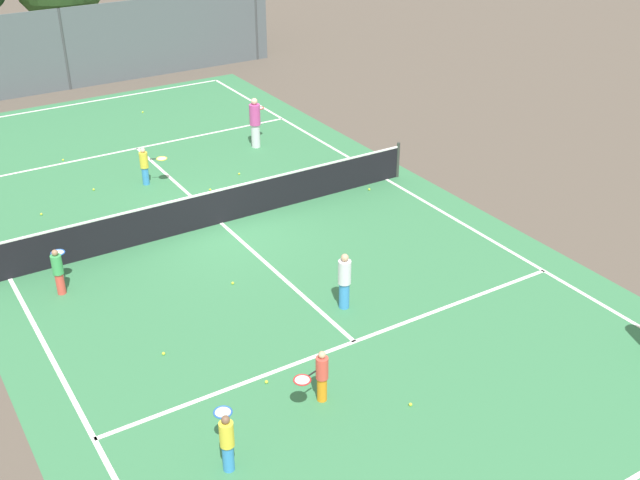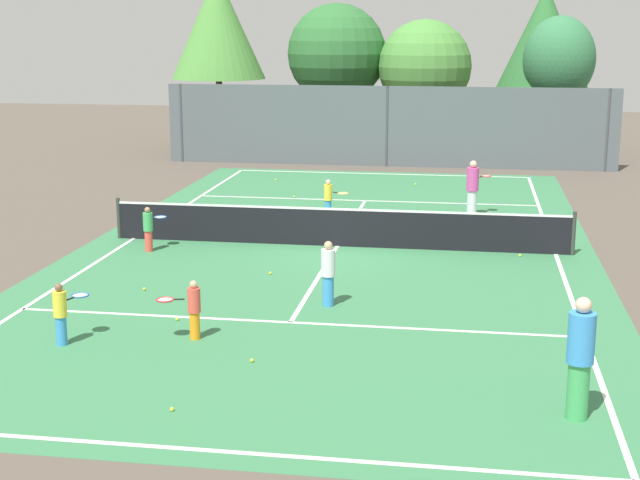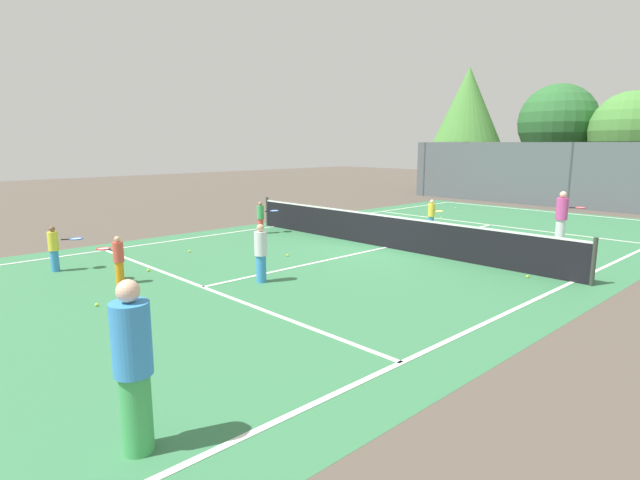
# 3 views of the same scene
# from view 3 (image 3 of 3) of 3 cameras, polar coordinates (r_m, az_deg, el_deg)

# --- Properties ---
(ground_plane) EXTENTS (80.00, 80.00, 0.00)m
(ground_plane) POSITION_cam_3_polar(r_m,az_deg,el_deg) (15.84, 7.36, -0.84)
(ground_plane) COLOR brown
(court_surface) EXTENTS (13.00, 25.00, 0.01)m
(court_surface) POSITION_cam_3_polar(r_m,az_deg,el_deg) (15.84, 7.36, -0.83)
(court_surface) COLOR #387A4C
(court_surface) RESTS_ON ground_plane
(tennis_net) EXTENTS (11.90, 0.10, 1.10)m
(tennis_net) POSITION_cam_3_polar(r_m,az_deg,el_deg) (15.74, 7.40, 0.98)
(tennis_net) COLOR #333833
(tennis_net) RESTS_ON ground_plane
(perimeter_fence) EXTENTS (18.00, 0.12, 3.20)m
(perimeter_fence) POSITION_cam_3_polar(r_m,az_deg,el_deg) (27.88, 26.05, 6.45)
(perimeter_fence) COLOR #515B60
(perimeter_fence) RESTS_ON ground_plane
(tree_0) EXTENTS (4.06, 4.06, 5.80)m
(tree_0) POSITION_cam_3_polar(r_m,az_deg,el_deg) (31.48, 31.26, 10.32)
(tree_0) COLOR brown
(tree_0) RESTS_ON ground_plane
(tree_2) EXTENTS (4.13, 4.13, 7.82)m
(tree_2) POSITION_cam_3_polar(r_m,az_deg,el_deg) (34.37, 16.12, 14.23)
(tree_2) COLOR brown
(tree_2) RESTS_ON ground_plane
(tree_3) EXTENTS (4.39, 4.39, 6.50)m
(tree_3) POSITION_cam_3_polar(r_m,az_deg,el_deg) (33.20, 24.91, 11.71)
(tree_3) COLOR brown
(tree_3) RESTS_ON ground_plane
(player_0) EXTENTS (0.81, 0.57, 1.15)m
(player_0) POSITION_cam_3_polar(r_m,az_deg,el_deg) (18.94, 12.32, 2.75)
(player_0) COLOR #388CD8
(player_0) RESTS_ON ground_plane
(player_1) EXTENTS (0.80, 0.84, 1.67)m
(player_1) POSITION_cam_3_polar(r_m,az_deg,el_deg) (17.86, 25.27, 2.33)
(player_1) COLOR silver
(player_1) RESTS_ON ground_plane
(player_2) EXTENTS (0.39, 0.39, 1.84)m
(player_2) POSITION_cam_3_polar(r_m,az_deg,el_deg) (5.63, -20.04, -13.02)
(player_2) COLOR #3FA559
(player_2) RESTS_ON ground_plane
(player_3) EXTENTS (0.82, 0.45, 1.10)m
(player_3) POSITION_cam_3_polar(r_m,az_deg,el_deg) (12.44, -21.57, -1.95)
(player_3) COLOR orange
(player_3) RESTS_ON ground_plane
(player_4) EXTENTS (0.29, 0.29, 1.35)m
(player_4) POSITION_cam_3_polar(r_m,az_deg,el_deg) (11.76, -6.59, -1.41)
(player_4) COLOR #388CD8
(player_4) RESTS_ON ground_plane
(player_5) EXTENTS (0.49, 0.83, 1.14)m
(player_5) POSITION_cam_3_polar(r_m,az_deg,el_deg) (18.16, -6.53, 2.57)
(player_5) COLOR #E54C3F
(player_5) RESTS_ON ground_plane
(player_6) EXTENTS (0.50, 0.83, 1.14)m
(player_6) POSITION_cam_3_polar(r_m,az_deg,el_deg) (14.30, -27.35, -0.76)
(player_6) COLOR #388CD8
(player_6) RESTS_ON ground_plane
(ball_crate) EXTENTS (0.38, 0.39, 0.43)m
(ball_crate) POSITION_cam_3_polar(r_m,az_deg,el_deg) (17.18, 5.78, 0.72)
(ball_crate) COLOR green
(ball_crate) RESTS_ON ground_plane
(tennis_ball_0) EXTENTS (0.07, 0.07, 0.07)m
(tennis_ball_0) POSITION_cam_3_polar(r_m,az_deg,el_deg) (11.02, -23.58, -6.62)
(tennis_ball_0) COLOR #CCE533
(tennis_ball_0) RESTS_ON ground_plane
(tennis_ball_1) EXTENTS (0.07, 0.07, 0.07)m
(tennis_ball_1) POSITION_cam_3_polar(r_m,az_deg,el_deg) (22.50, 13.33, 2.46)
(tennis_ball_1) COLOR #CCE533
(tennis_ball_1) RESTS_ON ground_plane
(tennis_ball_2) EXTENTS (0.07, 0.07, 0.07)m
(tennis_ball_2) POSITION_cam_3_polar(r_m,az_deg,el_deg) (25.91, 14.85, 3.45)
(tennis_ball_2) COLOR #CCE533
(tennis_ball_2) RESTS_ON ground_plane
(tennis_ball_3) EXTENTS (0.07, 0.07, 0.07)m
(tennis_ball_3) POSITION_cam_3_polar(r_m,az_deg,el_deg) (20.21, 9.36, 1.70)
(tennis_ball_3) COLOR #CCE533
(tennis_ball_3) RESTS_ON ground_plane
(tennis_ball_4) EXTENTS (0.07, 0.07, 0.07)m
(tennis_ball_4) POSITION_cam_3_polar(r_m,az_deg,el_deg) (13.49, -18.54, -3.20)
(tennis_ball_4) COLOR #CCE533
(tennis_ball_4) RESTS_ON ground_plane
(tennis_ball_5) EXTENTS (0.07, 0.07, 0.07)m
(tennis_ball_5) POSITION_cam_3_polar(r_m,az_deg,el_deg) (14.51, -3.65, -1.71)
(tennis_ball_5) COLOR #CCE533
(tennis_ball_5) RESTS_ON ground_plane
(tennis_ball_6) EXTENTS (0.07, 0.07, 0.07)m
(tennis_ball_6) POSITION_cam_3_polar(r_m,az_deg,el_deg) (17.11, 13.41, -0.07)
(tennis_ball_6) COLOR #CCE533
(tennis_ball_6) RESTS_ON ground_plane
(tennis_ball_8) EXTENTS (0.07, 0.07, 0.07)m
(tennis_ball_8) POSITION_cam_3_polar(r_m,az_deg,el_deg) (17.00, 18.01, -0.38)
(tennis_ball_8) COLOR #CCE533
(tennis_ball_8) RESTS_ON ground_plane
(tennis_ball_9) EXTENTS (0.07, 0.07, 0.07)m
(tennis_ball_9) POSITION_cam_3_polar(r_m,az_deg,el_deg) (20.66, 4.14, 2.01)
(tennis_ball_9) COLOR #CCE533
(tennis_ball_9) RESTS_ON ground_plane
(tennis_ball_10) EXTENTS (0.07, 0.07, 0.07)m
(tennis_ball_10) POSITION_cam_3_polar(r_m,az_deg,el_deg) (15.50, -14.31, -1.22)
(tennis_ball_10) COLOR #CCE533
(tennis_ball_10) RESTS_ON ground_plane
(tennis_ball_12) EXTENTS (0.07, 0.07, 0.07)m
(tennis_ball_12) POSITION_cam_3_polar(r_m,az_deg,el_deg) (23.51, 25.27, 2.07)
(tennis_ball_12) COLOR #CCE533
(tennis_ball_12) RESTS_ON ground_plane
(tennis_ball_13) EXTENTS (0.07, 0.07, 0.07)m
(tennis_ball_13) POSITION_cam_3_polar(r_m,az_deg,el_deg) (13.16, 22.07, -3.78)
(tennis_ball_13) COLOR #CCE533
(tennis_ball_13) RESTS_ON ground_plane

